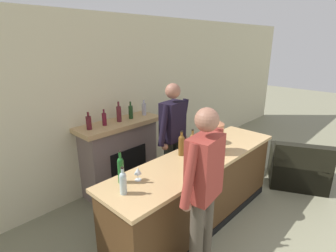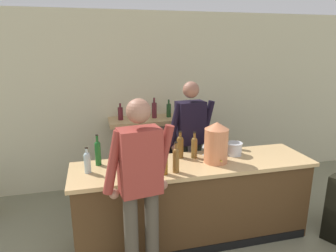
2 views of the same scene
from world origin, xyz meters
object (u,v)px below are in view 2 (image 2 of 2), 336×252
at_px(wine_bottle_chardonnay_pale, 87,161).
at_px(wine_bottle_cabernet_heavy, 176,159).
at_px(person_bartender, 190,143).
at_px(person_customer, 140,188).
at_px(copper_dispenser, 216,142).
at_px(wine_bottle_port_short, 194,146).
at_px(wine_bottle_merlot_tall, 164,161).
at_px(wine_bottle_burgundy_dark, 98,152).
at_px(wine_bottle_riesling_slim, 180,146).
at_px(ice_bucket_steel, 234,149).
at_px(fireplace_stone, 154,152).
at_px(wine_glass_back_row, 112,158).
at_px(wine_glass_by_dispenser, 206,144).

bearing_deg(wine_bottle_chardonnay_pale, wine_bottle_cabernet_heavy, -13.54).
bearing_deg(person_bartender, wine_bottle_chardonnay_pale, -156.86).
bearing_deg(wine_bottle_chardonnay_pale, person_customer, -52.38).
bearing_deg(wine_bottle_cabernet_heavy, copper_dispenser, 17.67).
bearing_deg(wine_bottle_port_short, person_customer, -136.14).
bearing_deg(wine_bottle_merlot_tall, wine_bottle_burgundy_dark, 147.45).
distance_m(person_customer, wine_bottle_riesling_slim, 0.98).
relative_size(ice_bucket_steel, wine_bottle_riesling_slim, 0.60).
height_order(fireplace_stone, wine_bottle_cabernet_heavy, fireplace_stone).
bearing_deg(person_bartender, wine_bottle_merlot_tall, -124.29).
bearing_deg(wine_bottle_burgundy_dark, person_customer, -66.09).
distance_m(fireplace_stone, wine_bottle_merlot_tall, 1.74).
height_order(wine_bottle_merlot_tall, wine_bottle_riesling_slim, wine_bottle_merlot_tall).
distance_m(wine_bottle_riesling_slim, wine_bottle_cabernet_heavy, 0.43).
relative_size(wine_bottle_merlot_tall, wine_bottle_chardonnay_pale, 1.21).
height_order(wine_bottle_riesling_slim, wine_glass_back_row, wine_bottle_riesling_slim).
bearing_deg(wine_bottle_riesling_slim, copper_dispenser, -33.28).
distance_m(wine_glass_back_row, wine_glass_by_dispenser, 1.12).
bearing_deg(person_customer, wine_glass_back_row, 105.90).
bearing_deg(ice_bucket_steel, wine_bottle_cabernet_heavy, -158.60).
xyz_separation_m(person_customer, wine_bottle_cabernet_heavy, (0.43, 0.38, 0.09)).
distance_m(person_customer, wine_bottle_cabernet_heavy, 0.58).
bearing_deg(person_customer, wine_bottle_cabernet_heavy, 41.04).
height_order(wine_bottle_riesling_slim, wine_glass_by_dispenser, wine_bottle_riesling_slim).
xyz_separation_m(wine_bottle_burgundy_dark, wine_glass_by_dispenser, (1.26, 0.00, -0.02)).
bearing_deg(wine_bottle_chardonnay_pale, wine_bottle_burgundy_dark, 58.46).
bearing_deg(person_bartender, wine_glass_back_row, -156.12).
xyz_separation_m(wine_bottle_chardonnay_pale, wine_glass_by_dispenser, (1.37, 0.19, 0.01)).
bearing_deg(person_bartender, wine_bottle_burgundy_dark, -162.61).
bearing_deg(person_customer, fireplace_stone, 75.20).
distance_m(person_bartender, copper_dispenser, 0.64).
height_order(fireplace_stone, wine_bottle_chardonnay_pale, fireplace_stone).
bearing_deg(person_bartender, wine_bottle_port_short, -102.06).
bearing_deg(wine_bottle_burgundy_dark, person_bartender, 17.39).
bearing_deg(copper_dispenser, wine_bottle_merlot_tall, -164.26).
bearing_deg(person_bartender, wine_bottle_cabernet_heavy, -117.99).
bearing_deg(fireplace_stone, wine_bottle_burgundy_dark, -125.39).
distance_m(ice_bucket_steel, wine_bottle_cabernet_heavy, 0.88).
distance_m(wine_bottle_merlot_tall, wine_glass_back_row, 0.60).
height_order(person_customer, wine_bottle_port_short, person_customer).
bearing_deg(wine_bottle_port_short, wine_bottle_burgundy_dark, 177.24).
bearing_deg(wine_glass_back_row, wine_glass_by_dispenser, 4.61).
distance_m(ice_bucket_steel, wine_bottle_port_short, 0.50).
height_order(wine_bottle_riesling_slim, wine_bottle_port_short, wine_bottle_riesling_slim).
height_order(fireplace_stone, wine_bottle_port_short, fireplace_stone).
xyz_separation_m(person_bartender, wine_bottle_merlot_tall, (-0.54, -0.79, 0.11)).
bearing_deg(wine_bottle_chardonnay_pale, wine_glass_back_row, 20.09).
relative_size(copper_dispenser, wine_bottle_chardonnay_pale, 1.68).
bearing_deg(wine_bottle_chardonnay_pale, wine_bottle_port_short, 6.17).
relative_size(wine_bottle_burgundy_dark, wine_bottle_riesling_slim, 1.08).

